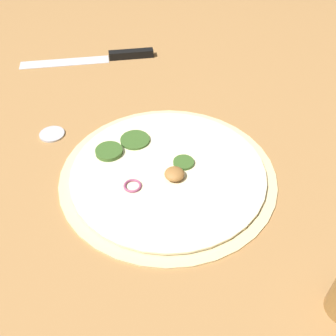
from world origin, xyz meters
TOP-DOWN VIEW (x-y plane):
  - ground_plane at (0.00, 0.00)m, footprint 3.00×3.00m
  - pizza at (-0.00, -0.00)m, footprint 0.36×0.36m
  - knife at (-0.41, 0.10)m, footprint 0.15×0.30m
  - loose_cap at (-0.21, -0.12)m, footprint 0.05×0.05m

SIDE VIEW (x-z plane):
  - ground_plane at x=0.00m, z-range 0.00..0.00m
  - loose_cap at x=-0.21m, z-range 0.00..0.01m
  - pizza at x=0.00m, z-range -0.01..0.02m
  - knife at x=-0.41m, z-range 0.00..0.02m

